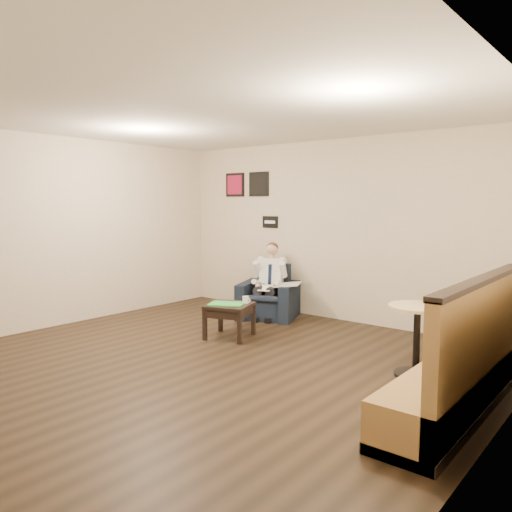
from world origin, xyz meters
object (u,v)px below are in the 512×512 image
Objects in this scene: coffee_mug at (246,300)px; smartphone at (238,302)px; banquette at (454,346)px; armchair at (268,292)px; side_table at (230,321)px; cafe_table at (417,341)px; green_folder at (227,304)px; seated_man at (267,283)px.

smartphone is at bearing -178.56° from coffee_mug.
coffee_mug is 0.04× the size of banquette.
banquette reaches higher than coffee_mug.
side_table is (0.33, -1.28, -0.18)m from armchair.
side_table is at bearing -97.35° from smartphone.
banquette is 0.96m from cafe_table.
coffee_mug is at bearing -7.10° from smartphone.
side_table is 0.36m from coffee_mug.
side_table is 3.23m from banquette.
green_folder is at bearing -98.88° from armchair.
cafe_table is at bearing -44.18° from armchair.
green_folder is at bearing -127.76° from coffee_mug.
armchair is 1.34m from side_table.
seated_man is 3.87m from banquette.
cafe_table reaches higher than side_table.
banquette reaches higher than armchair.
coffee_mug is at bearing 178.39° from cafe_table.
green_folder is 2.58m from cafe_table.
green_folder is 3.21× the size of smartphone.
armchair is 1.35m from green_folder.
cafe_table is (-0.60, 0.71, -0.22)m from banquette.
smartphone reaches higher than side_table.
banquette is 3.08× the size of cafe_table.
cafe_table is (2.88, -1.18, -0.04)m from armchair.
green_folder is 0.20× the size of banquette.
banquette reaches higher than seated_man.
green_folder is 4.74× the size of coffee_mug.
cafe_table is (2.41, -0.07, -0.13)m from coffee_mug.
smartphone is at bearing 91.19° from side_table.
cafe_table is at bearing 130.01° from banquette.
armchair is 5.98× the size of smartphone.
armchair is 0.37× the size of banquette.
armchair is 1.86× the size of green_folder.
smartphone is 0.19× the size of cafe_table.
armchair reaches higher than green_folder.
side_table is 0.29m from smartphone.
side_table is 2.56m from cafe_table.
cafe_table is (2.55, 0.11, 0.15)m from side_table.
banquette reaches higher than side_table.
seated_man is at bearing 97.10° from smartphone.
coffee_mug is at bearing 52.24° from side_table.
smartphone is at bearing 166.15° from banquette.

